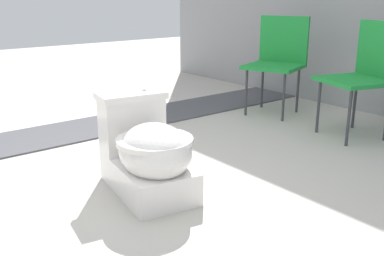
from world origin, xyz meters
The scene contains 5 objects.
ground_plane centered at (0.00, 0.00, 0.00)m, with size 14.00×14.00×0.00m, color #B7B2A8.
gravel_strip centered at (-1.31, 0.50, 0.01)m, with size 0.56×8.00×0.01m, color #4C4C51.
toilet centered at (-0.04, 0.20, 0.22)m, with size 0.68×0.47×0.52m.
folding_chair_left centered at (-0.76, 2.03, 0.51)m, with size 0.56×0.56×0.83m.
folding_chair_middle centered at (0.10, 2.00, 0.51)m, with size 0.55×0.55×0.83m.
Camera 1 is at (1.85, -1.00, 1.03)m, focal length 42.00 mm.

